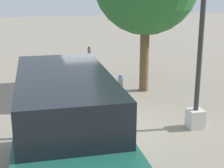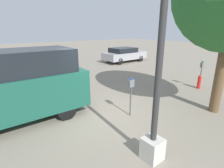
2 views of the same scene
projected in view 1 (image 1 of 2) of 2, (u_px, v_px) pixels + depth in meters
ground_plane at (107, 129)px, 9.91m from camera, size 80.00×80.00×0.00m
parking_meter_near at (120, 87)px, 10.33m from camera, size 0.21×0.12×1.42m
parking_meter_far at (89, 55)px, 15.09m from camera, size 0.21×0.12×1.44m
lamp_post at (199, 59)px, 9.44m from camera, size 0.44×0.44×6.65m
parked_van at (66, 130)px, 6.67m from camera, size 4.80×1.97×2.38m
fire_hydrant at (91, 71)px, 15.15m from camera, size 0.17×0.17×0.72m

